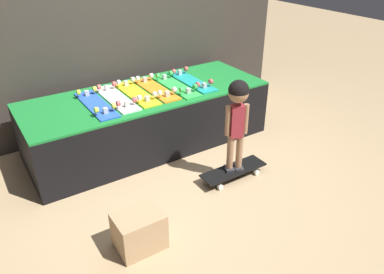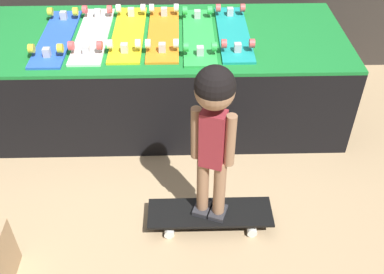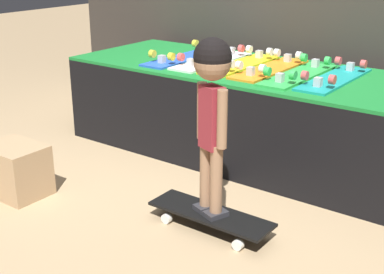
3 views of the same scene
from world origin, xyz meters
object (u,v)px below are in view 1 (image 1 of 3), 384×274
Objects in this scene: skateboard_yellow_on_rack at (136,93)px; skateboard_green_on_rack at (176,85)px; skateboard_white_on_rack at (116,98)px; skateboard_orange_on_rack at (155,88)px; skateboard_teal_on_rack at (191,81)px; storage_box at (139,231)px; skateboard_blue_on_rack at (96,104)px; skateboard_on_floor at (233,171)px; child at (237,109)px.

skateboard_yellow_on_rack and skateboard_green_on_rack have the same top height.
skateboard_white_on_rack and skateboard_orange_on_rack have the same top height.
skateboard_yellow_on_rack is 1.00× the size of skateboard_teal_on_rack.
skateboard_teal_on_rack is 2.17× the size of storage_box.
skateboard_orange_on_rack is 0.43m from skateboard_teal_on_rack.
skateboard_orange_on_rack is at bearing 178.60° from skateboard_teal_on_rack.
skateboard_teal_on_rack is (0.22, 0.03, 0.00)m from skateboard_green_on_rack.
skateboard_orange_on_rack is 1.66m from storage_box.
skateboard_blue_on_rack is 1.00× the size of skateboard_orange_on_rack.
skateboard_yellow_on_rack is at bearing 114.55° from skateboard_on_floor.
skateboard_white_on_rack is at bearing 71.83° from storage_box.
skateboard_yellow_on_rack and skateboard_teal_on_rack have the same top height.
skateboard_green_on_rack is at bearing -5.77° from skateboard_yellow_on_rack.
child is (-0.19, -1.01, 0.09)m from skateboard_teal_on_rack.
skateboard_teal_on_rack is at bearing 45.42° from storage_box.
skateboard_yellow_on_rack is at bearing 5.46° from skateboard_blue_on_rack.
child is at bearing 135.00° from skateboard_on_floor.
skateboard_teal_on_rack is 1.14× the size of skateboard_on_floor.
child is at bearing -65.45° from skateboard_yellow_on_rack.
child is at bearing -88.24° from skateboard_green_on_rack.
skateboard_orange_on_rack reaches higher than storage_box.
skateboard_white_on_rack is 0.65m from skateboard_green_on_rack.
skateboard_orange_on_rack is at bearing 56.92° from storage_box.
skateboard_orange_on_rack is at bearing 3.60° from skateboard_blue_on_rack.
skateboard_orange_on_rack is at bearing 123.84° from child.
skateboard_orange_on_rack is (0.22, -0.00, 0.00)m from skateboard_yellow_on_rack.
skateboard_blue_on_rack and skateboard_white_on_rack have the same top height.
child is 1.28m from storage_box.
skateboard_orange_on_rack and skateboard_teal_on_rack have the same top height.
skateboard_blue_on_rack is 1.43m from skateboard_on_floor.
skateboard_green_on_rack is (0.87, -0.00, 0.00)m from skateboard_blue_on_rack.
skateboard_green_on_rack is 0.85× the size of child.
storage_box is at bearing -130.09° from skateboard_green_on_rack.
skateboard_orange_on_rack is 1.00× the size of skateboard_teal_on_rack.
skateboard_orange_on_rack is at bearing 168.71° from skateboard_green_on_rack.
child is (0.25, -1.02, 0.09)m from skateboard_orange_on_rack.
skateboard_blue_on_rack and skateboard_yellow_on_rack have the same top height.
storage_box is at bearing -99.48° from skateboard_blue_on_rack.
skateboard_green_on_rack is 1.11m from skateboard_on_floor.
skateboard_on_floor is 0.75× the size of child.
skateboard_yellow_on_rack is at bearing 3.52° from skateboard_white_on_rack.
skateboard_green_on_rack is (0.65, -0.03, 0.00)m from skateboard_white_on_rack.
skateboard_yellow_on_rack is 0.65m from skateboard_teal_on_rack.
skateboard_teal_on_rack is (1.09, 0.03, 0.00)m from skateboard_blue_on_rack.
skateboard_teal_on_rack reaches higher than storage_box.
skateboard_on_floor is at bearing -24.84° from child.
skateboard_yellow_on_rack is at bearing 174.23° from skateboard_green_on_rack.
storage_box is (-0.65, -1.33, -0.46)m from skateboard_yellow_on_rack.
skateboard_yellow_on_rack is at bearing 179.02° from skateboard_teal_on_rack.
skateboard_white_on_rack is 0.85× the size of child.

